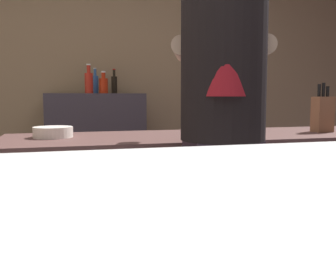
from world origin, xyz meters
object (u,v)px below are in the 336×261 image
(bottle_hot_sauce, at_px, (95,84))
(bottle_olive_oil, at_px, (104,85))
(bartender, at_px, (223,121))
(mixing_bowl, at_px, (53,132))
(bottle_soy, at_px, (114,84))
(bottle_vinegar, at_px, (89,82))
(knife_block, at_px, (322,113))
(chefs_knife, at_px, (242,134))

(bottle_hot_sauce, height_order, bottle_olive_oil, bottle_hot_sauce)
(bartender, relative_size, bottle_hot_sauce, 7.88)
(bottle_olive_oil, bearing_deg, mixing_bowl, -105.60)
(bottle_olive_oil, bearing_deg, bottle_hot_sauce, 111.89)
(bottle_soy, bearing_deg, bottle_vinegar, -144.26)
(mixing_bowl, bearing_deg, knife_block, -3.56)
(chefs_knife, height_order, bottle_hot_sauce, bottle_hot_sauce)
(knife_block, relative_size, bottle_soy, 1.28)
(knife_block, bearing_deg, mixing_bowl, 176.44)
(knife_block, xyz_separation_m, bottle_soy, (-1.02, 1.48, 0.20))
(knife_block, distance_m, bottle_olive_oil, 1.75)
(bottle_vinegar, bearing_deg, bottle_olive_oil, 8.73)
(knife_block, relative_size, bottle_vinegar, 1.15)
(chefs_knife, bearing_deg, bottle_olive_oil, 101.33)
(bottle_soy, relative_size, bottle_olive_oil, 1.16)
(bottle_soy, distance_m, bottle_vinegar, 0.28)
(knife_block, distance_m, bottle_hot_sauce, 1.91)
(bottle_hot_sauce, bearing_deg, bottle_vinegar, -109.89)
(mixing_bowl, height_order, bottle_olive_oil, bottle_olive_oil)
(bartender, xyz_separation_m, chefs_knife, (0.28, 0.41, -0.10))
(mixing_bowl, xyz_separation_m, bottle_soy, (0.45, 1.39, 0.28))
(chefs_knife, relative_size, bottle_olive_oil, 1.29)
(knife_block, height_order, bottle_vinegar, bottle_vinegar)
(knife_block, distance_m, bottle_soy, 1.80)
(bottle_olive_oil, bearing_deg, bottle_vinegar, -171.27)
(bottle_hot_sauce, bearing_deg, knife_block, -51.44)
(knife_block, bearing_deg, bottle_hot_sauce, 128.56)
(bartender, xyz_separation_m, bottle_hot_sauce, (-0.40, 1.90, 0.21))
(mixing_bowl, bearing_deg, bartender, -36.93)
(bottle_hot_sauce, bearing_deg, chefs_knife, -65.66)
(bottle_soy, bearing_deg, chefs_knife, -71.05)
(knife_block, relative_size, bottle_hot_sauce, 1.25)
(bartender, distance_m, mixing_bowl, 0.86)
(knife_block, bearing_deg, bottle_soy, 124.54)
(bottle_olive_oil, bearing_deg, bottle_soy, 53.87)
(bottle_soy, bearing_deg, bottle_olive_oil, -126.13)
(bartender, distance_m, bottle_vinegar, 1.81)
(bartender, bearing_deg, mixing_bowl, 72.20)
(bottle_olive_oil, bearing_deg, chefs_knife, -65.39)
(mixing_bowl, height_order, bottle_vinegar, bottle_vinegar)
(bartender, bearing_deg, bottle_vinegar, 33.84)
(bartender, height_order, bottle_vinegar, bartender)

